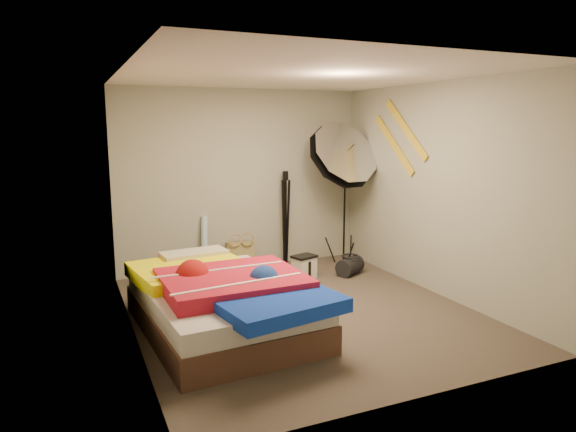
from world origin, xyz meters
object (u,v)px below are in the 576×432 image
bed (223,300)px  duffel_bag (350,266)px  camera_case (304,268)px  photo_umbrella (341,157)px  tote_bag (240,255)px  wrapping_roll (204,245)px  camera_tripod (285,211)px

bed → duffel_bag: bearing=28.9°
camera_case → photo_umbrella: (0.73, 0.37, 1.42)m
tote_bag → bed: 2.24m
camera_case → duffel_bag: (0.64, -0.11, -0.02)m
tote_bag → wrapping_roll: bearing=-174.3°
bed → camera_tripod: (1.54, 2.03, 0.48)m
wrapping_roll → camera_case: 1.41m
camera_case → camera_tripod: 0.99m
photo_umbrella → camera_tripod: 1.10m
camera_case → photo_umbrella: photo_umbrella is taller
tote_bag → bed: size_ratio=0.16×
wrapping_roll → duffel_bag: size_ratio=1.99×
camera_case → tote_bag: bearing=110.8°
wrapping_roll → camera_case: bearing=-34.8°
duffel_bag → bed: size_ratio=0.17×
tote_bag → camera_case: 1.01m
duffel_bag → photo_umbrella: photo_umbrella is taller
tote_bag → duffel_bag: size_ratio=0.98×
tote_bag → camera_tripod: camera_tripod is taller
camera_case → photo_umbrella: size_ratio=0.13×
wrapping_roll → camera_tripod: camera_tripod is taller
camera_case → bed: bed is taller
tote_bag → photo_umbrella: (1.36, -0.42, 1.37)m
camera_tripod → bed: bearing=-127.1°
tote_bag → camera_tripod: size_ratio=0.28×
tote_bag → duffel_bag: (1.26, -0.90, -0.07)m
tote_bag → camera_case: tote_bag is taller
bed → photo_umbrella: bearing=36.6°
camera_case → duffel_bag: size_ratio=0.73×
photo_umbrella → duffel_bag: bearing=-100.9°
camera_case → bed: size_ratio=0.12×
wrapping_roll → photo_umbrella: size_ratio=0.36×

